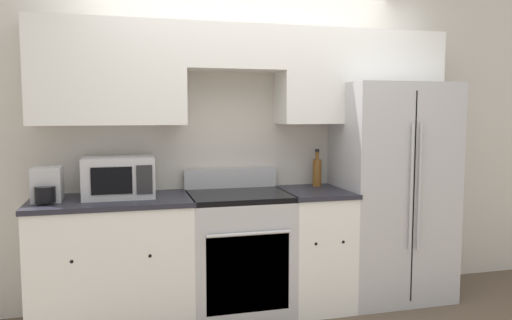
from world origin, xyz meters
TOP-DOWN VIEW (x-y plane):
  - wall_back at (0.01, 0.59)m, footprint 8.00×0.39m
  - lower_cabinets_left at (-1.07, 0.31)m, footprint 1.13×0.64m
  - lower_cabinets_right at (0.48, 0.31)m, footprint 0.51×0.64m
  - oven_range at (-0.14, 0.31)m, footprint 0.76×0.65m
  - refrigerator at (1.17, 0.35)m, footprint 0.90×0.73m
  - microwave at (-1.01, 0.38)m, footprint 0.50×0.40m
  - bottle at (0.58, 0.50)m, footprint 0.07×0.07m
  - electric_kettle at (-1.49, 0.30)m, footprint 0.19×0.29m

SIDE VIEW (x-z plane):
  - lower_cabinets_left at x=-1.07m, z-range 0.00..0.93m
  - lower_cabinets_right at x=0.48m, z-range 0.00..0.93m
  - oven_range at x=-0.14m, z-range -0.07..1.02m
  - refrigerator at x=1.17m, z-range 0.00..1.78m
  - electric_kettle at x=-1.49m, z-range 0.92..1.16m
  - bottle at x=0.58m, z-range 0.90..1.21m
  - microwave at x=-1.01m, z-range 0.93..1.22m
  - wall_back at x=0.01m, z-range 0.20..2.80m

